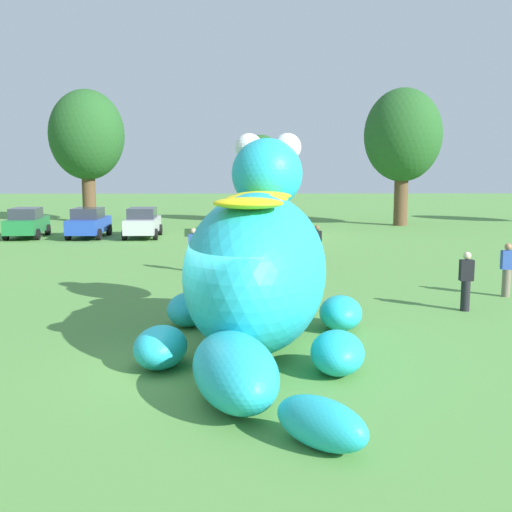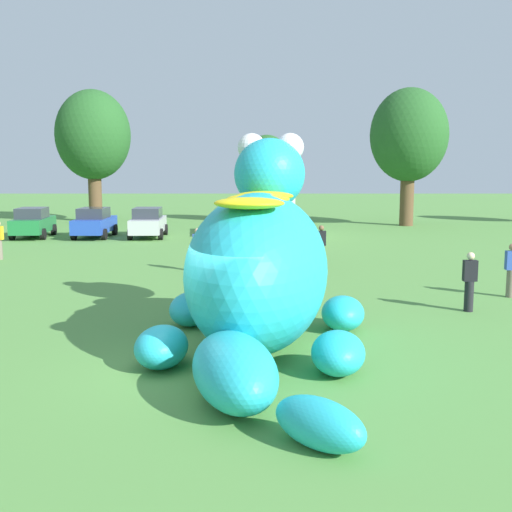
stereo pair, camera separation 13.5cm
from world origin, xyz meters
The scene contains 13 objects.
ground_plane centered at (0.00, 0.00, 0.00)m, with size 160.00×160.00×0.00m, color #568E42.
giant_inflatable_creature centered at (1.16, 1.60, 1.83)m, with size 5.41×9.92×5.00m.
car_green centered at (-11.77, 23.80, 0.86)m, with size 2.20×4.23×1.72m.
car_blue centered at (-8.21, 23.76, 0.86)m, with size 1.97×4.12×1.72m.
car_silver centered at (-5.13, 23.79, 0.86)m, with size 2.05×4.16×1.72m.
box_truck centered at (1.87, 24.39, 1.60)m, with size 2.88×6.57×2.95m.
tree_left centered at (-10.65, 33.80, 6.22)m, with size 5.36×5.36×9.51m.
tree_mid_left centered at (1.89, 33.69, 4.12)m, with size 3.55×3.55×6.30m.
tree_centre_left centered at (11.46, 30.97, 6.08)m, with size 5.24×5.24×9.30m.
spectator_near_inflatable centered at (3.77, 13.17, 0.85)m, with size 0.38×0.26×1.71m.
spectator_mid_field centered at (9.16, 7.12, 0.85)m, with size 0.38×0.26×1.71m.
spectator_by_cars centered at (7.19, 5.16, 0.85)m, with size 0.38×0.26×1.71m.
spectator_wandering centered at (-1.19, 12.01, 0.85)m, with size 0.38×0.26×1.71m.
Camera 2 is at (1.10, -12.56, 4.16)m, focal length 44.43 mm.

